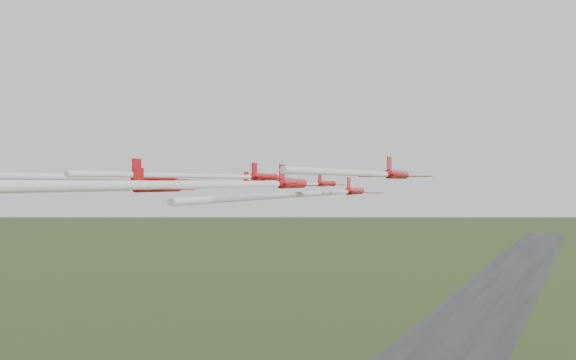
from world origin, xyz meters
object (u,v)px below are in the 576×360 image
at_px(jet_row3_left, 105,186).
at_px(jet_row4_left, 77,177).
at_px(jet_row2_right, 326,193).
at_px(jet_row2_left, 228,183).
at_px(jet_lead, 295,184).
at_px(jet_trail_solo, 57,189).
at_px(jet_row3_right, 380,174).
at_px(jet_row3_mid, 231,176).
at_px(jet_row4_right, 242,184).

distance_m(jet_row3_left, jet_row4_left, 23.34).
distance_m(jet_row2_right, jet_row3_left, 31.62).
distance_m(jet_row2_left, jet_row2_right, 21.52).
xyz_separation_m(jet_lead, jet_trail_solo, (7.32, -61.05, -0.24)).
relative_size(jet_row3_left, jet_row3_right, 1.02).
distance_m(jet_lead, jet_row2_left, 12.33).
bearing_deg(jet_row3_left, jet_lead, 51.65).
bearing_deg(jet_row3_mid, jet_row2_left, 119.02).
xyz_separation_m(jet_row3_right, jet_row4_right, (-6.82, -22.40, -1.21)).
bearing_deg(jet_lead, jet_row2_right, -56.81).
bearing_deg(jet_row3_right, jet_row2_left, 154.25).
bearing_deg(jet_row2_left, jet_row4_left, -88.95).
relative_size(jet_row3_mid, jet_row4_left, 0.74).
distance_m(jet_lead, jet_row3_mid, 25.61).
relative_size(jet_row3_mid, jet_trail_solo, 0.86).
distance_m(jet_row4_left, jet_trail_solo, 18.62).
bearing_deg(jet_lead, jet_row4_left, -97.98).
height_order(jet_row3_mid, jet_row4_right, jet_row3_mid).
bearing_deg(jet_row2_left, jet_row2_right, -24.60).
height_order(jet_lead, jet_trail_solo, jet_lead).
distance_m(jet_row3_right, jet_row4_right, 23.45).
bearing_deg(jet_row4_right, jet_row2_left, 114.68).
relative_size(jet_row4_left, jet_trail_solo, 1.16).
bearing_deg(jet_lead, jet_row3_right, -49.00).
bearing_deg(jet_trail_solo, jet_row2_right, 78.99).
bearing_deg(jet_row2_right, jet_lead, 119.89).
bearing_deg(jet_row4_left, jet_row3_mid, 65.61).
distance_m(jet_lead, jet_row3_left, 32.28).
xyz_separation_m(jet_lead, jet_row2_left, (-7.26, -9.97, 0.11)).
xyz_separation_m(jet_row2_left, jet_row4_left, (2.94, -36.59, 0.75)).
height_order(jet_row3_mid, jet_row3_right, jet_row3_right).
bearing_deg(jet_row2_right, jet_row3_right, -36.28).
bearing_deg(jet_row3_left, jet_row4_left, -61.88).
height_order(jet_lead, jet_row4_left, jet_row4_left).
bearing_deg(jet_row3_right, jet_lead, 132.08).
xyz_separation_m(jet_row4_right, jet_trail_solo, (-7.94, -15.53, -0.34)).
bearing_deg(jet_row4_right, jet_lead, 100.87).
bearing_deg(jet_row4_left, jet_row2_right, 52.61).
bearing_deg(jet_row4_right, jet_row3_right, 65.40).
height_order(jet_row2_right, jet_row3_left, jet_row3_left).
xyz_separation_m(jet_row3_left, jet_row4_left, (13.03, -19.33, 1.07)).
bearing_deg(jet_row4_right, jet_trail_solo, -124.75).
height_order(jet_row3_mid, jet_trail_solo, jet_row3_mid).
distance_m(jet_row3_mid, jet_row3_right, 19.83).
relative_size(jet_lead, jet_trail_solo, 1.15).
xyz_separation_m(jet_row3_mid, jet_row4_left, (-6.71, -21.09, -0.19)).
relative_size(jet_row3_right, jet_row4_left, 0.69).
bearing_deg(jet_trail_solo, jet_row4_right, 59.11).
distance_m(jet_row2_right, jet_row4_left, 33.62).
distance_m(jet_row3_right, jet_row4_left, 35.30).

